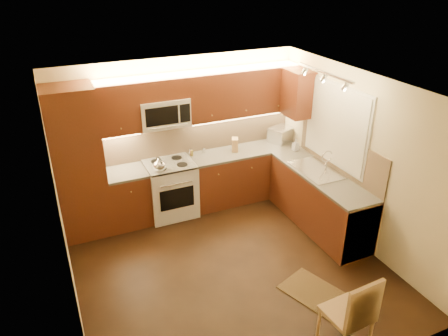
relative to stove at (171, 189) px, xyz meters
name	(u,v)px	position (x,y,z in m)	size (l,w,h in m)	color
floor	(230,267)	(0.30, -1.68, -0.46)	(4.00, 4.00, 0.01)	black
ceiling	(232,90)	(0.30, -1.68, 2.04)	(4.00, 4.00, 0.01)	beige
wall_back	(180,134)	(0.30, 0.32, 0.79)	(4.00, 0.01, 2.50)	beige
wall_front	(327,289)	(0.30, -3.67, 0.79)	(4.00, 0.01, 2.50)	beige
wall_left	(63,224)	(-1.70, -1.68, 0.79)	(0.01, 4.00, 2.50)	beige
wall_right	(359,160)	(2.30, -1.68, 0.79)	(0.01, 4.00, 2.50)	beige
pantry	(78,164)	(-1.35, 0.02, 0.69)	(0.70, 0.60, 2.30)	#4A230F
base_cab_back_left	(128,198)	(-0.69, 0.02, -0.03)	(0.62, 0.60, 0.86)	#4A230F
counter_back_left	(125,173)	(-0.69, 0.02, 0.42)	(0.62, 0.60, 0.04)	#383533
base_cab_back_right	(244,174)	(1.34, 0.02, -0.03)	(1.92, 0.60, 0.86)	#4A230F
counter_back_right	(244,151)	(1.34, 0.02, 0.42)	(1.92, 0.60, 0.04)	#383533
base_cab_right	(319,201)	(2.00, -1.28, -0.03)	(0.60, 2.00, 0.86)	#4A230F
counter_right	(322,176)	(2.00, -1.28, 0.42)	(0.60, 2.00, 0.04)	#383533
dishwasher	(348,224)	(2.00, -1.98, -0.03)	(0.58, 0.60, 0.84)	silver
backsplash_back	(200,134)	(0.65, 0.31, 0.74)	(3.30, 0.02, 0.60)	tan
backsplash_right	(340,153)	(2.29, -1.28, 0.74)	(0.02, 2.00, 0.60)	tan
upper_cab_back_left	(117,108)	(-0.69, 0.15, 1.42)	(0.62, 0.35, 0.75)	#4A230F
upper_cab_back_right	(242,92)	(1.34, 0.15, 1.42)	(1.92, 0.35, 0.75)	#4A230F
upper_cab_bridge	(162,88)	(0.00, 0.15, 1.63)	(0.76, 0.35, 0.31)	#4A230F
upper_cab_right_corner	(298,93)	(2.12, -0.28, 1.42)	(0.35, 0.50, 0.75)	#4A230F
stove	(171,189)	(0.00, 0.00, 0.00)	(0.76, 0.65, 0.92)	silver
microwave	(163,112)	(0.00, 0.14, 1.26)	(0.76, 0.38, 0.44)	silver
window_frame	(337,125)	(2.29, -1.12, 1.14)	(0.03, 1.44, 1.24)	silver
window_blinds	(335,125)	(2.27, -1.12, 1.14)	(0.02, 1.36, 1.16)	silver
sink	(317,166)	(2.00, -1.12, 0.52)	(0.52, 0.86, 0.15)	silver
faucet	(327,160)	(2.18, -1.12, 0.59)	(0.20, 0.04, 0.30)	silver
track_light_bar	(324,72)	(1.85, -1.27, 2.00)	(0.04, 1.20, 0.03)	silver
kettle	(159,164)	(-0.21, -0.20, 0.58)	(0.20, 0.20, 0.23)	silver
toaster_oven	(281,134)	(2.11, 0.11, 0.57)	(0.43, 0.32, 0.26)	silver
knife_block	(235,145)	(1.18, 0.06, 0.55)	(0.10, 0.16, 0.22)	#9F8248
spice_jar_a	(191,152)	(0.44, 0.21, 0.49)	(0.05, 0.05, 0.10)	silver
spice_jar_b	(192,153)	(0.44, 0.17, 0.48)	(0.05, 0.05, 0.09)	brown
spice_jar_c	(204,150)	(0.66, 0.19, 0.49)	(0.05, 0.05, 0.09)	silver
spice_jar_d	(192,153)	(0.44, 0.15, 0.49)	(0.04, 0.04, 0.10)	olive
soap_bottle	(296,145)	(2.12, -0.34, 0.54)	(0.09, 0.09, 0.20)	silver
rug	(315,293)	(1.07, -2.58, -0.45)	(0.55, 0.82, 0.01)	black
dining_chair	(347,311)	(0.87, -3.38, 0.04)	(0.44, 0.44, 1.00)	#9F8248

